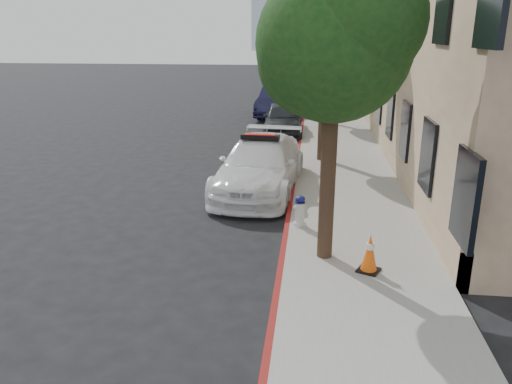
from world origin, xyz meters
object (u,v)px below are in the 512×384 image
object	(u,v)px
parked_car_mid	(283,119)
parked_car_far	(278,101)
traffic_cone	(370,253)
fire_hydrant	(300,211)
police_car	(260,165)

from	to	relation	value
parked_car_mid	parked_car_far	bearing A→B (deg)	92.70
parked_car_far	traffic_cone	bearing A→B (deg)	-74.78
parked_car_mid	traffic_cone	bearing A→B (deg)	-83.06
parked_car_mid	fire_hydrant	world-z (taller)	parked_car_mid
police_car	traffic_cone	xyz separation A→B (m)	(2.62, -5.20, -0.25)
police_car	parked_car_far	bearing A→B (deg)	96.61
police_car	traffic_cone	bearing A→B (deg)	-58.65
police_car	parked_car_far	size ratio (longest dim) A/B	1.09
parked_car_mid	parked_car_far	size ratio (longest dim) A/B	0.84
parked_car_far	parked_car_mid	bearing A→B (deg)	-77.85
police_car	fire_hydrant	world-z (taller)	police_car
police_car	fire_hydrant	size ratio (longest dim) A/B	7.39
parked_car_mid	fire_hydrant	size ratio (longest dim) A/B	5.74
police_car	parked_car_mid	distance (m)	8.40
police_car	parked_car_mid	xyz separation A→B (m)	(0.10, 8.40, -0.05)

